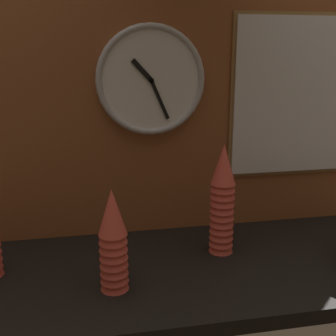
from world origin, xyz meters
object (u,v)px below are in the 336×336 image
at_px(cup_stack_center_right, 222,199).
at_px(menu_board, 301,97).
at_px(wall_clock, 151,80).
at_px(cup_stack_center_left, 113,240).

relative_size(cup_stack_center_right, menu_board, 0.62).
distance_m(wall_clock, menu_board, 0.51).
bearing_deg(cup_stack_center_right, wall_clock, 135.34).
bearing_deg(menu_board, cup_stack_center_left, -152.71).
xyz_separation_m(cup_stack_center_right, menu_board, (0.32, 0.19, 0.27)).
distance_m(cup_stack_center_right, cup_stack_center_left, 0.36).
height_order(cup_stack_center_right, cup_stack_center_left, cup_stack_center_right).
height_order(cup_stack_center_right, wall_clock, wall_clock).
xyz_separation_m(cup_stack_center_left, wall_clock, (0.15, 0.33, 0.37)).
bearing_deg(wall_clock, menu_board, 1.01).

